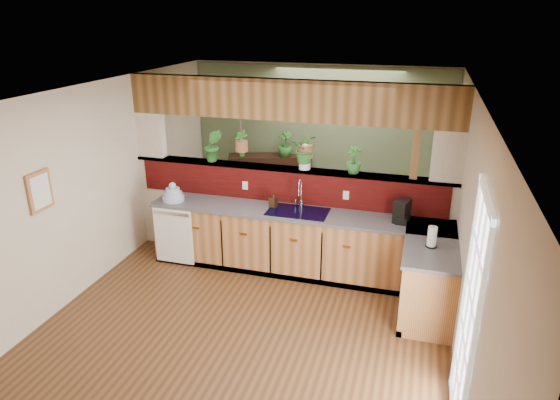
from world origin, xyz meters
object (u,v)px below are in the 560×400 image
(soap_dispenser, at_px, (273,200))
(glass_jar, at_px, (305,156))
(paper_towel, at_px, (432,237))
(coffee_maker, at_px, (402,212))
(shelving_console, at_px, (270,181))
(dish_stack, at_px, (173,195))
(faucet, at_px, (300,192))

(soap_dispenser, xyz_separation_m, glass_jar, (0.36, 0.30, 0.56))
(soap_dispenser, height_order, paper_towel, paper_towel)
(coffee_maker, distance_m, paper_towel, 0.75)
(coffee_maker, relative_size, shelving_console, 0.20)
(glass_jar, bearing_deg, dish_stack, -165.69)
(faucet, height_order, soap_dispenser, faucet)
(dish_stack, xyz_separation_m, paper_towel, (3.54, -0.53, 0.04))
(dish_stack, relative_size, glass_jar, 0.87)
(faucet, bearing_deg, paper_towel, -23.93)
(dish_stack, distance_m, paper_towel, 3.58)
(paper_towel, distance_m, shelving_console, 4.08)
(soap_dispenser, distance_m, paper_towel, 2.21)
(faucet, bearing_deg, shelving_console, 117.44)
(faucet, distance_m, dish_stack, 1.82)
(soap_dispenser, relative_size, glass_jar, 0.59)
(faucet, xyz_separation_m, paper_towel, (1.74, -0.77, -0.10))
(paper_towel, relative_size, glass_jar, 0.74)
(soap_dispenser, distance_m, coffee_maker, 1.73)
(shelving_console, bearing_deg, soap_dispenser, -90.20)
(soap_dispenser, bearing_deg, faucet, 13.19)
(dish_stack, bearing_deg, glass_jar, 14.31)
(glass_jar, bearing_deg, paper_towel, -29.62)
(paper_towel, bearing_deg, shelving_console, 134.52)
(faucet, bearing_deg, coffee_maker, -5.27)
(coffee_maker, height_order, glass_jar, glass_jar)
(coffee_maker, bearing_deg, paper_towel, -42.55)
(dish_stack, bearing_deg, faucet, 7.77)
(coffee_maker, height_order, paper_towel, coffee_maker)
(faucet, relative_size, shelving_console, 0.28)
(paper_towel, xyz_separation_m, glass_jar, (-1.74, 0.99, 0.55))
(soap_dispenser, height_order, shelving_console, soap_dispenser)
(faucet, bearing_deg, soap_dispenser, -166.81)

